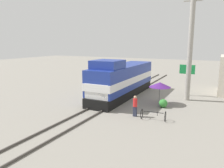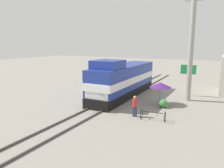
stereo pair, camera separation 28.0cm
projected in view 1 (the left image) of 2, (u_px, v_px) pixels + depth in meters
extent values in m
plane|color=gray|center=(115.00, 100.00, 22.67)|extent=(120.00, 120.00, 0.00)
cube|color=#4C4742|center=(109.00, 99.00, 22.98)|extent=(0.08, 40.37, 0.15)
cube|color=#4C4742|center=(121.00, 100.00, 22.34)|extent=(0.08, 40.37, 0.15)
cube|color=black|center=(123.00, 92.00, 24.46)|extent=(2.58, 12.22, 0.95)
cube|color=navy|center=(123.00, 77.00, 24.13)|extent=(2.81, 11.73, 2.52)
cube|color=white|center=(123.00, 79.00, 24.18)|extent=(2.85, 11.85, 0.70)
cube|color=white|center=(101.00, 90.00, 19.85)|extent=(2.38, 1.71, 1.39)
cube|color=navy|center=(108.00, 64.00, 20.61)|extent=(2.64, 2.69, 0.81)
cylinder|color=#9E998E|center=(190.00, 46.00, 21.77)|extent=(0.50, 0.50, 11.23)
cube|color=#9E998E|center=(193.00, 1.00, 20.98)|extent=(1.80, 0.12, 0.12)
cylinder|color=#4C4C4C|center=(160.00, 94.00, 21.18)|extent=(0.05, 0.05, 2.03)
cone|color=#4C1E72|center=(160.00, 85.00, 21.01)|extent=(2.11, 2.11, 0.47)
cube|color=#595959|center=(186.00, 85.00, 24.59)|extent=(0.12, 0.12, 2.47)
cube|color=#198C3F|center=(187.00, 69.00, 24.27)|extent=(1.65, 0.08, 1.02)
sphere|color=#388C38|center=(163.00, 103.00, 20.14)|extent=(0.78, 0.78, 0.78)
cube|color=#2D3347|center=(135.00, 111.00, 17.69)|extent=(0.30, 0.20, 0.83)
cylinder|color=red|center=(135.00, 103.00, 17.55)|extent=(0.34, 0.34, 0.66)
sphere|color=tan|center=(135.00, 97.00, 17.47)|extent=(0.24, 0.24, 0.24)
torus|color=black|center=(165.00, 116.00, 16.59)|extent=(0.14, 0.77, 0.77)
torus|color=black|center=(142.00, 114.00, 17.21)|extent=(0.14, 0.77, 0.77)
cube|color=black|center=(153.00, 112.00, 16.86)|extent=(1.54, 0.22, 0.04)
cylinder|color=black|center=(158.00, 114.00, 16.76)|extent=(0.04, 0.04, 0.32)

